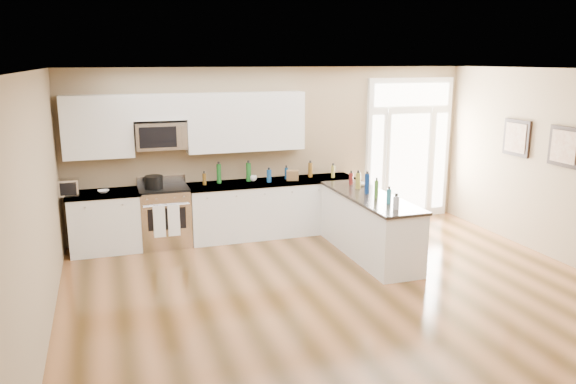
{
  "coord_description": "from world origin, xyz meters",
  "views": [
    {
      "loc": [
        -2.79,
        -5.12,
        2.91
      ],
      "look_at": [
        -0.44,
        2.0,
        1.14
      ],
      "focal_mm": 35.0,
      "sensor_mm": 36.0,
      "label": 1
    }
  ],
  "objects_px": {
    "peninsula_cabinet": "(369,227)",
    "kitchen_range": "(165,216)",
    "stockpot": "(154,182)",
    "toaster_oven": "(69,187)"
  },
  "relations": [
    {
      "from": "stockpot",
      "to": "toaster_oven",
      "type": "height_order",
      "value": "toaster_oven"
    },
    {
      "from": "kitchen_range",
      "to": "stockpot",
      "type": "height_order",
      "value": "stockpot"
    },
    {
      "from": "kitchen_range",
      "to": "stockpot",
      "type": "xyz_separation_m",
      "value": [
        -0.15,
        -0.03,
        0.58
      ]
    },
    {
      "from": "peninsula_cabinet",
      "to": "toaster_oven",
      "type": "relative_size",
      "value": 8.02
    },
    {
      "from": "stockpot",
      "to": "toaster_oven",
      "type": "relative_size",
      "value": 0.98
    },
    {
      "from": "peninsula_cabinet",
      "to": "kitchen_range",
      "type": "height_order",
      "value": "kitchen_range"
    },
    {
      "from": "toaster_oven",
      "to": "peninsula_cabinet",
      "type": "bearing_deg",
      "value": -15.62
    },
    {
      "from": "stockpot",
      "to": "toaster_oven",
      "type": "xyz_separation_m",
      "value": [
        -1.24,
        -0.02,
        0.01
      ]
    },
    {
      "from": "peninsula_cabinet",
      "to": "stockpot",
      "type": "xyz_separation_m",
      "value": [
        -3.03,
        1.41,
        0.62
      ]
    },
    {
      "from": "kitchen_range",
      "to": "peninsula_cabinet",
      "type": "bearing_deg",
      "value": -26.65
    }
  ]
}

